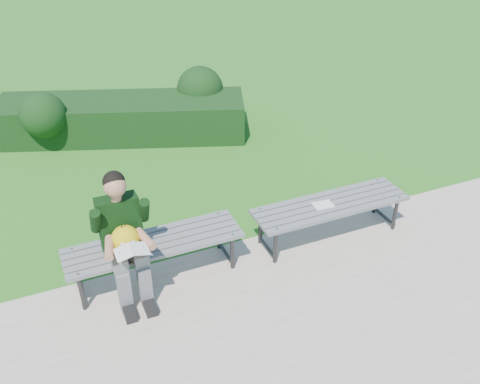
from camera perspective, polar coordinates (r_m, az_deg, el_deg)
ground at (r=6.10m, az=-2.25°, el=-5.94°), size 80.00×80.00×0.00m
walkway at (r=4.94m, az=5.51°, el=-17.38°), size 30.00×3.50×0.02m
hedge at (r=8.61m, az=-12.09°, el=8.19°), size 3.90×2.18×0.95m
bench_left at (r=5.51m, az=-9.16°, el=-5.71°), size 1.80×0.50×0.46m
bench_right at (r=6.10m, az=9.62°, el=-1.61°), size 1.80×0.50×0.46m
seated_boy at (r=5.21m, az=-12.32°, el=-4.46°), size 0.56×0.76×1.31m
paper_sheet at (r=6.03m, az=8.86°, el=-1.36°), size 0.23×0.18×0.01m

